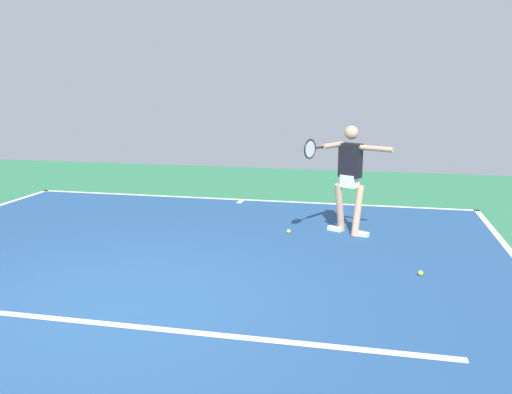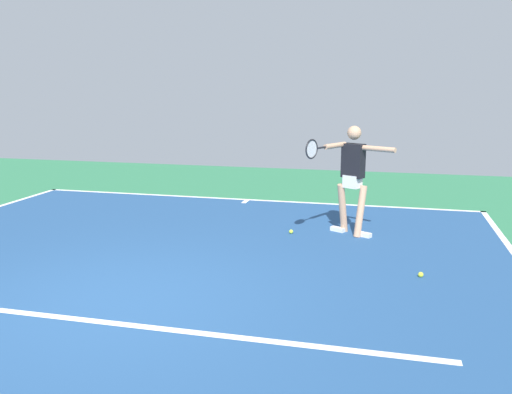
{
  "view_description": "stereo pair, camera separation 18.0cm",
  "coord_description": "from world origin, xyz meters",
  "views": [
    {
      "loc": [
        -2.61,
        4.99,
        2.32
      ],
      "look_at": [
        -1.14,
        -1.73,
        0.9
      ],
      "focal_mm": 37.42,
      "sensor_mm": 36.0,
      "label": 1
    },
    {
      "loc": [
        -2.79,
        4.95,
        2.32
      ],
      "look_at": [
        -1.14,
        -1.73,
        0.9
      ],
      "focal_mm": 37.42,
      "sensor_mm": 36.0,
      "label": 2
    }
  ],
  "objects": [
    {
      "name": "ground_plane",
      "position": [
        0.0,
        0.0,
        0.0
      ],
      "size": [
        20.21,
        20.21,
        0.0
      ],
      "primitive_type": "plane",
      "color": "#2D754C"
    },
    {
      "name": "court_surface",
      "position": [
        0.0,
        0.0,
        0.0
      ],
      "size": [
        9.34,
        11.36,
        0.0
      ],
      "primitive_type": "cube",
      "color": "navy",
      "rests_on": "ground_plane"
    },
    {
      "name": "court_line_baseline_near",
      "position": [
        0.0,
        -5.63,
        0.0
      ],
      "size": [
        9.34,
        0.1,
        0.01
      ],
      "primitive_type": "cube",
      "color": "white",
      "rests_on": "ground_plane"
    },
    {
      "name": "court_line_service",
      "position": [
        0.0,
        0.46,
        0.0
      ],
      "size": [
        7.01,
        0.1,
        0.01
      ],
      "primitive_type": "cube",
      "color": "white",
      "rests_on": "ground_plane"
    },
    {
      "name": "court_line_centre_mark",
      "position": [
        0.0,
        -5.43,
        0.0
      ],
      "size": [
        0.1,
        0.3,
        0.01
      ],
      "primitive_type": "cube",
      "color": "white",
      "rests_on": "ground_plane"
    },
    {
      "name": "tennis_player",
      "position": [
        -2.27,
        -3.42,
        1.0
      ],
      "size": [
        1.28,
        1.07,
        1.74
      ],
      "rotation": [
        0.0,
        0.0,
        -0.48
      ],
      "color": "tan",
      "rests_on": "ground_plane"
    },
    {
      "name": "tennis_ball_near_service_line",
      "position": [
        -3.27,
        -1.66,
        0.03
      ],
      "size": [
        0.07,
        0.07,
        0.07
      ],
      "primitive_type": "sphere",
      "color": "#CCE033",
      "rests_on": "ground_plane"
    },
    {
      "name": "tennis_ball_by_sideline",
      "position": [
        -1.35,
        -3.25,
        0.03
      ],
      "size": [
        0.07,
        0.07,
        0.07
      ],
      "primitive_type": "sphere",
      "color": "#C6E53D",
      "rests_on": "ground_plane"
    }
  ]
}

